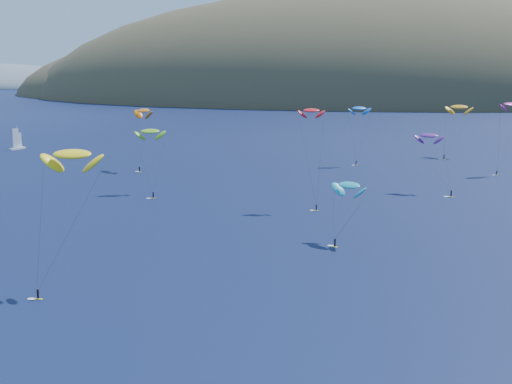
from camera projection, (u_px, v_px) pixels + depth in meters
name	position (u px, v px, depth m)	size (l,w,h in m)	color
island	(382.00, 110.00, 622.69)	(730.00, 300.00, 210.00)	#3D3526
sailboat	(18.00, 147.00, 292.78)	(8.35, 7.99, 9.99)	white
kitesurfer_1	(143.00, 111.00, 241.44)	(9.83, 12.93, 22.42)	yellow
kitesurfer_2	(72.00, 154.00, 119.43)	(10.52, 12.33, 25.35)	yellow
kitesurfer_3	(150.00, 131.00, 202.24)	(9.09, 14.20, 19.57)	yellow
kitesurfer_4	(359.00, 108.00, 250.86)	(8.67, 6.36, 22.12)	yellow
kitesurfer_5	(349.00, 185.00, 149.07)	(8.97, 10.17, 14.29)	yellow
kitesurfer_6	(429.00, 136.00, 203.31)	(10.90, 11.69, 18.15)	yellow
kitesurfer_8	(510.00, 104.00, 232.23)	(8.54, 9.31, 24.76)	yellow
kitesurfer_9	(311.00, 111.00, 180.63)	(6.90, 7.63, 26.63)	yellow
kitesurfer_11	(459.00, 107.00, 271.98)	(11.99, 15.24, 21.56)	yellow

